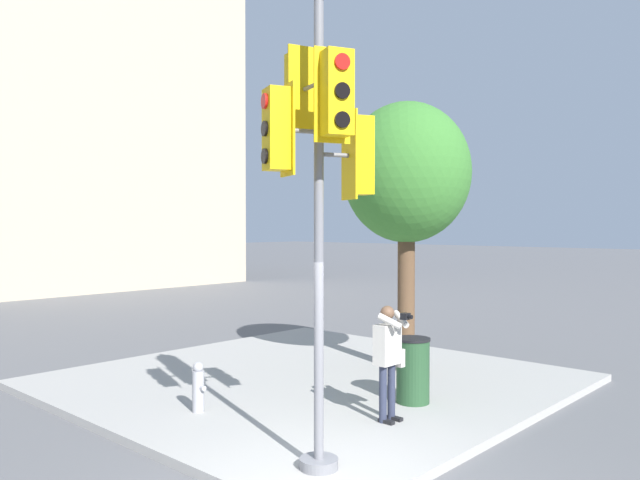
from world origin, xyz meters
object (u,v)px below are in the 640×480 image
at_px(person_photographer, 389,352).
at_px(trash_bin, 413,370).
at_px(fire_hydrant, 198,387).
at_px(traffic_signal_pole, 318,156).
at_px(street_tree, 407,175).

distance_m(person_photographer, trash_bin, 1.14).
height_order(fire_hydrant, trash_bin, trash_bin).
relative_size(person_photographer, trash_bin, 1.61).
bearing_deg(trash_bin, traffic_signal_pole, -166.38).
distance_m(traffic_signal_pole, fire_hydrant, 4.27).
xyz_separation_m(traffic_signal_pole, person_photographer, (1.97, 0.46, -2.59)).
bearing_deg(person_photographer, street_tree, 30.23).
distance_m(traffic_signal_pole, street_tree, 5.13).
height_order(traffic_signal_pole, trash_bin, traffic_signal_pole).
bearing_deg(street_tree, traffic_signal_pole, -156.48).
distance_m(street_tree, fire_hydrant, 5.54).
bearing_deg(fire_hydrant, person_photographer, -55.98).
xyz_separation_m(traffic_signal_pole, trash_bin, (2.98, 0.72, -3.06)).
height_order(person_photographer, trash_bin, person_photographer).
height_order(traffic_signal_pole, fire_hydrant, traffic_signal_pole).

